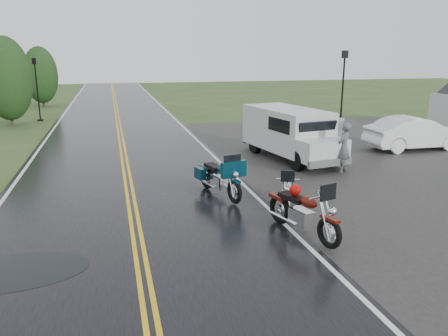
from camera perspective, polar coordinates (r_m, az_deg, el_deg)
The scene contains 13 objects.
ground at distance 11.31m, azimuth -11.38°, elevation -8.31°, with size 120.00×120.00×0.00m, color #2D471E.
road at distance 20.89m, azimuth -13.07°, elevation 2.29°, with size 8.00×100.00×0.04m, color black.
parking_pad at distance 19.68m, azimuth 21.40°, elevation 0.88°, with size 14.00×24.00×0.03m, color black.
motorcycle_red at distance 10.15m, azimuth 13.68°, elevation -6.66°, with size 0.91×2.51×1.48m, color #541209, non-canonical shape.
motorcycle_teal at distance 12.78m, azimuth 1.39°, elevation -1.82°, with size 0.90×2.48×1.47m, color #052937, non-canonical shape.
motorcycle_silver at distance 12.06m, azimuth 8.22°, elevation -3.60°, with size 0.75×2.06×1.22m, color #A8ABB0, non-canonical shape.
van_white at distance 16.74m, azimuth 9.67°, elevation 3.19°, with size 2.08×5.55×2.18m, color silver, non-canonical shape.
person_at_van at distance 16.97m, azimuth 15.37°, elevation 2.51°, with size 0.69×0.45×1.88m, color #535359.
sedan_white at distance 22.26m, azimuth 23.66°, elevation 4.13°, with size 1.61×4.63×1.52m, color white.
lamp_post_far_left at distance 31.83m, azimuth -23.20°, elevation 9.40°, with size 0.36×0.36×4.17m, color black, non-canonical shape.
lamp_post_far_right at distance 27.21m, azimuth 15.23°, elevation 9.84°, with size 0.40×0.40×4.62m, color black, non-canonical shape.
tree_left_mid at distance 30.47m, azimuth -26.37°, elevation 9.35°, with size 2.98×2.98×4.66m, color #1E3D19, non-canonical shape.
tree_left_far at distance 40.47m, azimuth -22.76°, elevation 10.41°, with size 2.78×2.78×4.28m, color #1E3D19, non-canonical shape.
Camera 1 is at (-0.43, -10.43, 4.36)m, focal length 35.00 mm.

